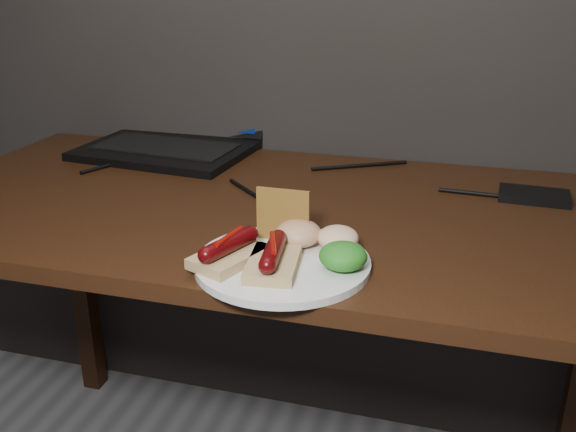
# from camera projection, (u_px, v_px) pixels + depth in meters

# --- Properties ---
(desk) EXTENTS (1.40, 0.70, 0.75)m
(desk) POSITION_uv_depth(u_px,v_px,m) (273.00, 247.00, 1.24)
(desk) COLOR #321D0C
(desk) RESTS_ON ground
(laptop) EXTENTS (0.41, 0.39, 0.25)m
(laptop) POSITION_uv_depth(u_px,v_px,m) (178.00, 127.00, 1.54)
(laptop) COLOR black
(laptop) RESTS_ON desk
(hard_drive) EXTENTS (0.13, 0.08, 0.02)m
(hard_drive) POSITION_uv_depth(u_px,v_px,m) (534.00, 196.00, 1.22)
(hard_drive) COLOR black
(hard_drive) RESTS_ON desk
(desk_cables) EXTENTS (0.88, 0.36, 0.01)m
(desk_cables) POSITION_uv_depth(u_px,v_px,m) (286.00, 176.00, 1.35)
(desk_cables) COLOR black
(desk_cables) RESTS_ON desk
(plate) EXTENTS (0.32, 0.32, 0.01)m
(plate) POSITION_uv_depth(u_px,v_px,m) (283.00, 263.00, 0.95)
(plate) COLOR silver
(plate) RESTS_ON desk
(bread_sausage_left) EXTENTS (0.11, 0.13, 0.04)m
(bread_sausage_left) POSITION_uv_depth(u_px,v_px,m) (229.00, 251.00, 0.94)
(bread_sausage_left) COLOR tan
(bread_sausage_left) RESTS_ON plate
(bread_sausage_center) EXTENTS (0.08, 0.12, 0.04)m
(bread_sausage_center) POSITION_uv_depth(u_px,v_px,m) (273.00, 258.00, 0.92)
(bread_sausage_center) COLOR tan
(bread_sausage_center) RESTS_ON plate
(crispbread) EXTENTS (0.09, 0.01, 0.08)m
(crispbread) POSITION_uv_depth(u_px,v_px,m) (283.00, 215.00, 1.00)
(crispbread) COLOR #A6712D
(crispbread) RESTS_ON plate
(salad_greens) EXTENTS (0.07, 0.07, 0.04)m
(salad_greens) POSITION_uv_depth(u_px,v_px,m) (343.00, 256.00, 0.92)
(salad_greens) COLOR #154E0F
(salad_greens) RESTS_ON plate
(salsa_mound) EXTENTS (0.07, 0.07, 0.04)m
(salsa_mound) POSITION_uv_depth(u_px,v_px,m) (298.00, 233.00, 0.99)
(salsa_mound) COLOR #9E230F
(salsa_mound) RESTS_ON plate
(coleslaw_mound) EXTENTS (0.06, 0.06, 0.04)m
(coleslaw_mound) POSITION_uv_depth(u_px,v_px,m) (338.00, 238.00, 0.98)
(coleslaw_mound) COLOR silver
(coleslaw_mound) RESTS_ON plate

